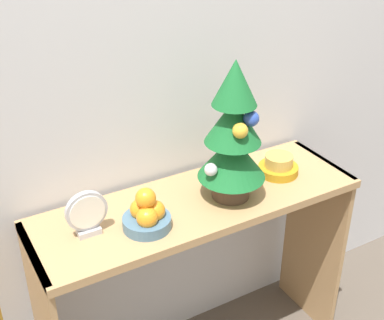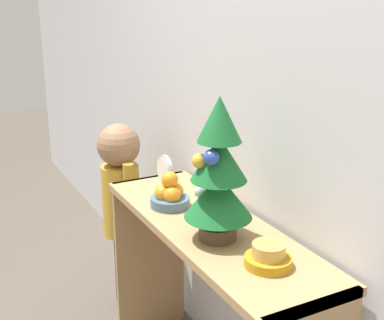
{
  "view_description": "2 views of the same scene",
  "coord_description": "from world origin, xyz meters",
  "px_view_note": "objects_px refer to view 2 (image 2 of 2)",
  "views": [
    {
      "loc": [
        -0.78,
        -1.14,
        1.8
      ],
      "look_at": [
        -0.03,
        0.17,
        0.96
      ],
      "focal_mm": 50.0,
      "sensor_mm": 36.0,
      "label": 1
    },
    {
      "loc": [
        1.54,
        -0.69,
        1.6
      ],
      "look_at": [
        -0.08,
        0.15,
        1.02
      ],
      "focal_mm": 50.0,
      "sensor_mm": 36.0,
      "label": 2
    }
  ],
  "objects_px": {
    "fruit_bowl": "(170,195)",
    "mini_tree": "(218,172)",
    "desk_clock": "(165,173)",
    "child_figure": "(121,190)",
    "singing_bowl": "(268,257)"
  },
  "relations": [
    {
      "from": "fruit_bowl",
      "to": "child_figure",
      "type": "distance_m",
      "value": 0.65
    },
    {
      "from": "mini_tree",
      "to": "singing_bowl",
      "type": "distance_m",
      "value": 0.32
    },
    {
      "from": "singing_bowl",
      "to": "fruit_bowl",
      "type": "bearing_deg",
      "value": -173.6
    },
    {
      "from": "mini_tree",
      "to": "fruit_bowl",
      "type": "distance_m",
      "value": 0.38
    },
    {
      "from": "fruit_bowl",
      "to": "desk_clock",
      "type": "bearing_deg",
      "value": 161.17
    },
    {
      "from": "desk_clock",
      "to": "child_figure",
      "type": "xyz_separation_m",
      "value": [
        -0.45,
        -0.04,
        -0.22
      ]
    },
    {
      "from": "fruit_bowl",
      "to": "desk_clock",
      "type": "distance_m",
      "value": 0.19
    },
    {
      "from": "mini_tree",
      "to": "fruit_bowl",
      "type": "relative_size",
      "value": 3.19
    },
    {
      "from": "mini_tree",
      "to": "child_figure",
      "type": "xyz_separation_m",
      "value": [
        -0.95,
        -0.0,
        -0.38
      ]
    },
    {
      "from": "mini_tree",
      "to": "fruit_bowl",
      "type": "xyz_separation_m",
      "value": [
        -0.33,
        -0.02,
        -0.19
      ]
    },
    {
      "from": "mini_tree",
      "to": "desk_clock",
      "type": "height_order",
      "value": "mini_tree"
    },
    {
      "from": "singing_bowl",
      "to": "child_figure",
      "type": "xyz_separation_m",
      "value": [
        -1.19,
        -0.04,
        -0.18
      ]
    },
    {
      "from": "singing_bowl",
      "to": "desk_clock",
      "type": "bearing_deg",
      "value": -179.65
    },
    {
      "from": "fruit_bowl",
      "to": "mini_tree",
      "type": "bearing_deg",
      "value": 3.88
    },
    {
      "from": "fruit_bowl",
      "to": "singing_bowl",
      "type": "height_order",
      "value": "fruit_bowl"
    }
  ]
}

